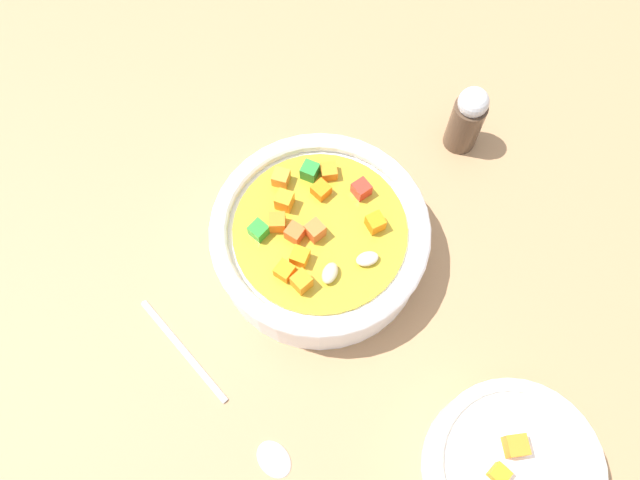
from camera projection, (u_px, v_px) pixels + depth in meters
ground_plane at (320, 256)px, 58.81cm from camera, size 140.00×140.00×2.00cm
soup_bowl_main at (320, 238)px, 54.92cm from camera, size 19.39×19.39×6.77cm
spoon at (239, 418)px, 51.52cm from camera, size 2.61×20.03×0.96cm
side_bowl_small at (511, 468)px, 47.85cm from camera, size 13.43×13.43×5.87cm
pepper_shaker at (467, 119)px, 58.99cm from camera, size 3.25×3.25×8.12cm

